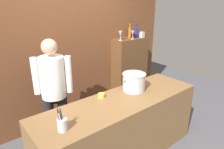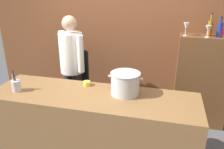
{
  "view_description": "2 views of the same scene",
  "coord_description": "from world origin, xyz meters",
  "px_view_note": "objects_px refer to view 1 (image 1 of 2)",
  "views": [
    {
      "loc": [
        -1.61,
        -1.78,
        2.15
      ],
      "look_at": [
        0.19,
        0.42,
        1.09
      ],
      "focal_mm": 33.08,
      "sensor_mm": 36.0,
      "label": 1
    },
    {
      "loc": [
        0.77,
        -2.18,
        2.06
      ],
      "look_at": [
        0.13,
        0.35,
        1.03
      ],
      "focal_mm": 36.85,
      "sensor_mm": 36.0,
      "label": 2
    }
  ],
  "objects_px": {
    "chef": "(54,88)",
    "butter_jar": "(101,95)",
    "spice_tin_silver": "(142,35)",
    "wine_glass_tall": "(120,34)",
    "spice_tin_red": "(134,34)",
    "stockpot_large": "(134,82)",
    "utensil_crock": "(62,124)",
    "wine_bottle_amber": "(130,32)",
    "wine_glass_short": "(133,33)",
    "wine_bottle_cobalt": "(136,33)"
  },
  "relations": [
    {
      "from": "chef",
      "to": "butter_jar",
      "type": "height_order",
      "value": "chef"
    },
    {
      "from": "butter_jar",
      "to": "spice_tin_silver",
      "type": "relative_size",
      "value": 0.76
    },
    {
      "from": "wine_glass_tall",
      "to": "spice_tin_red",
      "type": "bearing_deg",
      "value": 17.14
    },
    {
      "from": "butter_jar",
      "to": "stockpot_large",
      "type": "bearing_deg",
      "value": -12.39
    },
    {
      "from": "stockpot_large",
      "to": "spice_tin_red",
      "type": "distance_m",
      "value": 1.7
    },
    {
      "from": "wine_glass_tall",
      "to": "spice_tin_red",
      "type": "height_order",
      "value": "wine_glass_tall"
    },
    {
      "from": "utensil_crock",
      "to": "wine_bottle_amber",
      "type": "bearing_deg",
      "value": 31.28
    },
    {
      "from": "stockpot_large",
      "to": "spice_tin_red",
      "type": "relative_size",
      "value": 3.72
    },
    {
      "from": "wine_bottle_amber",
      "to": "spice_tin_silver",
      "type": "height_order",
      "value": "wine_bottle_amber"
    },
    {
      "from": "chef",
      "to": "spice_tin_red",
      "type": "bearing_deg",
      "value": -134.71
    },
    {
      "from": "chef",
      "to": "stockpot_large",
      "type": "xyz_separation_m",
      "value": [
        0.92,
        -0.65,
        0.06
      ]
    },
    {
      "from": "wine_glass_short",
      "to": "wine_bottle_amber",
      "type": "bearing_deg",
      "value": 73.12
    },
    {
      "from": "stockpot_large",
      "to": "wine_glass_tall",
      "type": "xyz_separation_m",
      "value": [
        0.64,
        1.02,
        0.49
      ]
    },
    {
      "from": "utensil_crock",
      "to": "wine_bottle_cobalt",
      "type": "height_order",
      "value": "wine_bottle_cobalt"
    },
    {
      "from": "utensil_crock",
      "to": "spice_tin_red",
      "type": "height_order",
      "value": "spice_tin_red"
    },
    {
      "from": "stockpot_large",
      "to": "utensil_crock",
      "type": "xyz_separation_m",
      "value": [
        -1.23,
        -0.23,
        -0.06
      ]
    },
    {
      "from": "spice_tin_red",
      "to": "chef",
      "type": "bearing_deg",
      "value": -165.83
    },
    {
      "from": "wine_bottle_amber",
      "to": "spice_tin_red",
      "type": "xyz_separation_m",
      "value": [
        0.19,
        0.08,
        -0.06
      ]
    },
    {
      "from": "spice_tin_red",
      "to": "spice_tin_silver",
      "type": "bearing_deg",
      "value": -82.33
    },
    {
      "from": "chef",
      "to": "wine_glass_short",
      "type": "height_order",
      "value": "chef"
    },
    {
      "from": "butter_jar",
      "to": "wine_glass_tall",
      "type": "bearing_deg",
      "value": 38.65
    },
    {
      "from": "wine_bottle_amber",
      "to": "wine_glass_short",
      "type": "xyz_separation_m",
      "value": [
        -0.04,
        -0.12,
        0.01
      ]
    },
    {
      "from": "wine_bottle_cobalt",
      "to": "spice_tin_silver",
      "type": "xyz_separation_m",
      "value": [
        0.1,
        -0.07,
        -0.04
      ]
    },
    {
      "from": "wine_glass_tall",
      "to": "chef",
      "type": "bearing_deg",
      "value": -166.8
    },
    {
      "from": "wine_bottle_cobalt",
      "to": "spice_tin_red",
      "type": "height_order",
      "value": "wine_bottle_cobalt"
    },
    {
      "from": "spice_tin_silver",
      "to": "wine_glass_tall",
      "type": "bearing_deg",
      "value": 173.69
    },
    {
      "from": "spice_tin_red",
      "to": "wine_bottle_amber",
      "type": "bearing_deg",
      "value": -157.23
    },
    {
      "from": "stockpot_large",
      "to": "spice_tin_red",
      "type": "bearing_deg",
      "value": 45.71
    },
    {
      "from": "wine_bottle_cobalt",
      "to": "wine_glass_short",
      "type": "xyz_separation_m",
      "value": [
        -0.15,
        -0.06,
        0.01
      ]
    },
    {
      "from": "stockpot_large",
      "to": "wine_glass_short",
      "type": "distance_m",
      "value": 1.42
    },
    {
      "from": "stockpot_large",
      "to": "wine_bottle_cobalt",
      "type": "xyz_separation_m",
      "value": [
        1.08,
        1.03,
        0.46
      ]
    },
    {
      "from": "wine_glass_tall",
      "to": "spice_tin_silver",
      "type": "bearing_deg",
      "value": -6.31
    },
    {
      "from": "chef",
      "to": "stockpot_large",
      "type": "height_order",
      "value": "chef"
    },
    {
      "from": "chef",
      "to": "wine_bottle_amber",
      "type": "relative_size",
      "value": 5.43
    },
    {
      "from": "butter_jar",
      "to": "wine_glass_short",
      "type": "height_order",
      "value": "wine_glass_short"
    },
    {
      "from": "wine_glass_short",
      "to": "spice_tin_silver",
      "type": "xyz_separation_m",
      "value": [
        0.25,
        -0.01,
        -0.06
      ]
    },
    {
      "from": "wine_glass_short",
      "to": "stockpot_large",
      "type": "bearing_deg",
      "value": -133.42
    },
    {
      "from": "chef",
      "to": "utensil_crock",
      "type": "height_order",
      "value": "chef"
    },
    {
      "from": "utensil_crock",
      "to": "spice_tin_silver",
      "type": "xyz_separation_m",
      "value": [
        2.41,
        1.2,
        0.48
      ]
    },
    {
      "from": "chef",
      "to": "stockpot_large",
      "type": "relative_size",
      "value": 4.24
    },
    {
      "from": "butter_jar",
      "to": "wine_bottle_cobalt",
      "type": "height_order",
      "value": "wine_bottle_cobalt"
    },
    {
      "from": "butter_jar",
      "to": "wine_bottle_cobalt",
      "type": "xyz_separation_m",
      "value": [
        1.57,
        0.92,
        0.56
      ]
    },
    {
      "from": "stockpot_large",
      "to": "butter_jar",
      "type": "height_order",
      "value": "stockpot_large"
    },
    {
      "from": "chef",
      "to": "butter_jar",
      "type": "relative_size",
      "value": 18.41
    },
    {
      "from": "spice_tin_silver",
      "to": "wine_bottle_amber",
      "type": "bearing_deg",
      "value": 147.96
    },
    {
      "from": "wine_bottle_amber",
      "to": "spice_tin_red",
      "type": "bearing_deg",
      "value": 22.77
    },
    {
      "from": "stockpot_large",
      "to": "wine_bottle_amber",
      "type": "bearing_deg",
      "value": 48.84
    },
    {
      "from": "wine_glass_short",
      "to": "spice_tin_red",
      "type": "distance_m",
      "value": 0.31
    },
    {
      "from": "wine_bottle_amber",
      "to": "spice_tin_red",
      "type": "distance_m",
      "value": 0.21
    },
    {
      "from": "wine_glass_tall",
      "to": "wine_glass_short",
      "type": "distance_m",
      "value": 0.28
    }
  ]
}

